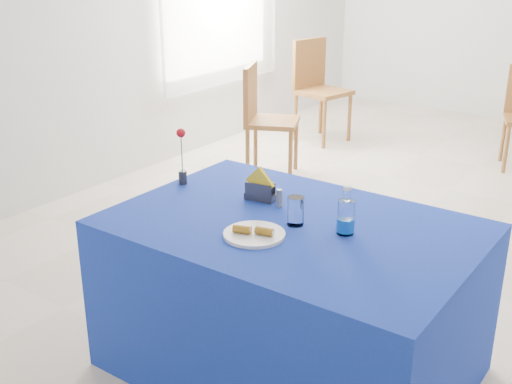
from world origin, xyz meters
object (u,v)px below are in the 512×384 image
(water_bottle, at_px, (346,218))
(chair_win_a, at_px, (263,113))
(blue_table, at_px, (291,298))
(plate, at_px, (254,234))
(chair_win_b, at_px, (317,83))

(water_bottle, distance_m, chair_win_a, 2.98)
(blue_table, height_order, chair_win_a, chair_win_a)
(chair_win_a, bearing_deg, plate, -170.74)
(water_bottle, distance_m, chair_win_b, 4.11)
(blue_table, height_order, water_bottle, water_bottle)
(water_bottle, height_order, chair_win_a, water_bottle)
(blue_table, distance_m, chair_win_a, 2.85)
(blue_table, xyz_separation_m, chair_win_a, (-1.73, 2.25, 0.18))
(chair_win_a, xyz_separation_m, chair_win_b, (-0.20, 1.26, 0.04))
(plate, xyz_separation_m, blue_table, (0.06, 0.21, -0.39))
(plate, height_order, water_bottle, water_bottle)
(chair_win_a, relative_size, chair_win_b, 0.94)
(chair_win_b, bearing_deg, plate, -141.75)
(chair_win_a, bearing_deg, chair_win_b, -16.12)
(chair_win_a, distance_m, chair_win_b, 1.28)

